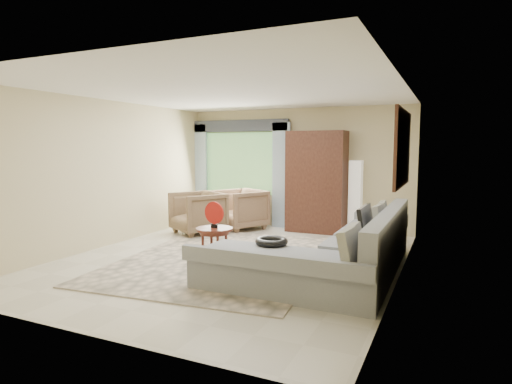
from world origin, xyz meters
The scene contains 17 objects.
ground centered at (0.00, 0.00, 0.00)m, with size 6.00×6.00×0.00m, color silver.
area_rug centered at (-0.11, -0.04, 0.01)m, with size 3.00×4.00×0.02m, color beige.
sectional_sofa centered at (1.78, -0.18, 0.28)m, with size 2.30×3.46×0.90m.
tv_screen centered at (2.05, 0.09, 0.72)m, with size 0.06×0.74×0.48m, color black.
garden_hose centered at (1.00, -0.80, 0.55)m, with size 0.43×0.43×0.09m, color black.
coffee_table centered at (-0.13, -0.33, 0.29)m, with size 0.55×0.55×0.55m.
red_disc centered at (-0.13, -0.33, 0.78)m, with size 0.34×0.34×0.03m, color #B41912.
armchair_left centered at (-1.60, 1.52, 0.43)m, with size 0.92×0.95×0.86m, color brown.
armchair_right centered at (-1.03, 2.32, 0.43)m, with size 0.92×0.95×0.86m, color #8B6E4B.
potted_plant centered at (-1.86, 2.41, 0.27)m, with size 0.49×0.43×0.55m, color #999999.
armoire centered at (0.55, 2.72, 1.05)m, with size 1.20×0.55×2.10m, color black.
floor_lamp centered at (1.35, 2.78, 0.75)m, with size 0.24×0.24×1.50m, color silver.
window centered at (-1.35, 2.97, 1.40)m, with size 1.80×0.04×1.40m, color #669E59.
curtain_left centered at (-2.40, 2.88, 1.15)m, with size 0.40×0.08×2.30m, color #9EB7CC.
curtain_right centered at (-0.30, 2.88, 1.15)m, with size 0.40×0.08×2.30m, color #9EB7CC.
valance centered at (-1.35, 2.90, 2.25)m, with size 2.40×0.12×0.26m, color #1E232D.
wall_mirror centered at (2.46, 0.35, 1.75)m, with size 0.05×1.70×1.05m.
Camera 1 is at (3.09, -5.85, 1.77)m, focal length 30.00 mm.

